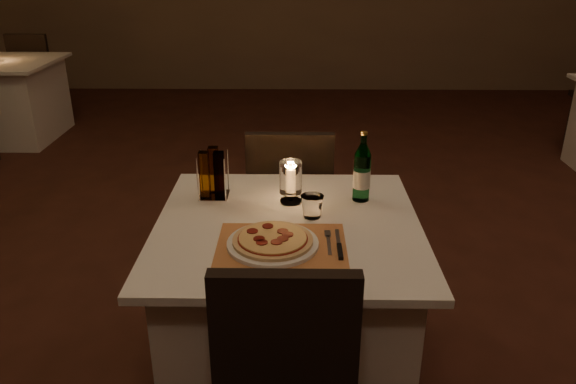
{
  "coord_description": "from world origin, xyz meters",
  "views": [
    {
      "loc": [
        0.03,
        -2.29,
        1.69
      ],
      "look_at": [
        0.01,
        -0.38,
        0.86
      ],
      "focal_mm": 35.0,
      "sensor_mm": 36.0,
      "label": 1
    }
  ],
  "objects_px": {
    "pizza": "(273,239)",
    "chair_far": "(290,194)",
    "plate": "(273,244)",
    "tumbler": "(312,206)",
    "hurricane_candle": "(291,179)",
    "main_table": "(288,304)",
    "neighbor_table_left": "(6,100)",
    "water_bottle": "(362,173)"
  },
  "relations": [
    {
      "from": "pizza",
      "to": "tumbler",
      "type": "height_order",
      "value": "tumbler"
    },
    {
      "from": "chair_far",
      "to": "tumbler",
      "type": "xyz_separation_m",
      "value": [
        0.09,
        -0.66,
        0.24
      ]
    },
    {
      "from": "tumbler",
      "to": "neighbor_table_left",
      "type": "bearing_deg",
      "value": 131.03
    },
    {
      "from": "pizza",
      "to": "tumbler",
      "type": "relative_size",
      "value": 3.16
    },
    {
      "from": "pizza",
      "to": "chair_far",
      "type": "bearing_deg",
      "value": 86.79
    },
    {
      "from": "tumbler",
      "to": "hurricane_candle",
      "type": "bearing_deg",
      "value": 121.53
    },
    {
      "from": "water_bottle",
      "to": "hurricane_candle",
      "type": "bearing_deg",
      "value": -174.26
    },
    {
      "from": "tumbler",
      "to": "hurricane_candle",
      "type": "height_order",
      "value": "hurricane_candle"
    },
    {
      "from": "main_table",
      "to": "neighbor_table_left",
      "type": "relative_size",
      "value": 1.0
    },
    {
      "from": "main_table",
      "to": "hurricane_candle",
      "type": "height_order",
      "value": "hurricane_candle"
    },
    {
      "from": "tumbler",
      "to": "neighbor_table_left",
      "type": "distance_m",
      "value": 4.32
    },
    {
      "from": "tumbler",
      "to": "neighbor_table_left",
      "type": "height_order",
      "value": "tumbler"
    },
    {
      "from": "main_table",
      "to": "tumbler",
      "type": "relative_size",
      "value": 11.28
    },
    {
      "from": "pizza",
      "to": "neighbor_table_left",
      "type": "height_order",
      "value": "pizza"
    },
    {
      "from": "tumbler",
      "to": "water_bottle",
      "type": "height_order",
      "value": "water_bottle"
    },
    {
      "from": "pizza",
      "to": "neighbor_table_left",
      "type": "bearing_deg",
      "value": 127.6
    },
    {
      "from": "main_table",
      "to": "tumbler",
      "type": "bearing_deg",
      "value": 31.63
    },
    {
      "from": "chair_far",
      "to": "tumbler",
      "type": "height_order",
      "value": "chair_far"
    },
    {
      "from": "water_bottle",
      "to": "hurricane_candle",
      "type": "distance_m",
      "value": 0.29
    },
    {
      "from": "plate",
      "to": "tumbler",
      "type": "xyz_separation_m",
      "value": [
        0.14,
        0.24,
        0.03
      ]
    },
    {
      "from": "plate",
      "to": "main_table",
      "type": "bearing_deg",
      "value": 74.48
    },
    {
      "from": "pizza",
      "to": "hurricane_candle",
      "type": "distance_m",
      "value": 0.39
    },
    {
      "from": "plate",
      "to": "hurricane_candle",
      "type": "xyz_separation_m",
      "value": [
        0.06,
        0.37,
        0.09
      ]
    },
    {
      "from": "plate",
      "to": "water_bottle",
      "type": "bearing_deg",
      "value": 49.26
    },
    {
      "from": "tumbler",
      "to": "water_bottle",
      "type": "xyz_separation_m",
      "value": [
        0.2,
        0.17,
        0.07
      ]
    },
    {
      "from": "water_bottle",
      "to": "neighbor_table_left",
      "type": "height_order",
      "value": "water_bottle"
    },
    {
      "from": "pizza",
      "to": "neighbor_table_left",
      "type": "relative_size",
      "value": 0.28
    },
    {
      "from": "main_table",
      "to": "neighbor_table_left",
      "type": "bearing_deg",
      "value": 129.6
    },
    {
      "from": "chair_far",
      "to": "water_bottle",
      "type": "bearing_deg",
      "value": -58.91
    },
    {
      "from": "neighbor_table_left",
      "to": "chair_far",
      "type": "bearing_deg",
      "value": -43.45
    },
    {
      "from": "pizza",
      "to": "main_table",
      "type": "bearing_deg",
      "value": 74.41
    },
    {
      "from": "main_table",
      "to": "neighbor_table_left",
      "type": "height_order",
      "value": "same"
    },
    {
      "from": "chair_far",
      "to": "water_bottle",
      "type": "relative_size",
      "value": 3.09
    },
    {
      "from": "chair_far",
      "to": "plate",
      "type": "xyz_separation_m",
      "value": [
        -0.05,
        -0.89,
        0.2
      ]
    },
    {
      "from": "chair_far",
      "to": "neighbor_table_left",
      "type": "xyz_separation_m",
      "value": [
        -2.73,
        2.59,
        -0.18
      ]
    },
    {
      "from": "hurricane_candle",
      "to": "neighbor_table_left",
      "type": "relative_size",
      "value": 0.18
    },
    {
      "from": "plate",
      "to": "tumbler",
      "type": "bearing_deg",
      "value": 59.03
    },
    {
      "from": "pizza",
      "to": "tumbler",
      "type": "distance_m",
      "value": 0.28
    },
    {
      "from": "chair_far",
      "to": "pizza",
      "type": "xyz_separation_m",
      "value": [
        -0.05,
        -0.89,
        0.22
      ]
    },
    {
      "from": "pizza",
      "to": "hurricane_candle",
      "type": "xyz_separation_m",
      "value": [
        0.06,
        0.37,
        0.08
      ]
    },
    {
      "from": "main_table",
      "to": "water_bottle",
      "type": "distance_m",
      "value": 0.61
    },
    {
      "from": "chair_far",
      "to": "pizza",
      "type": "bearing_deg",
      "value": -93.21
    }
  ]
}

